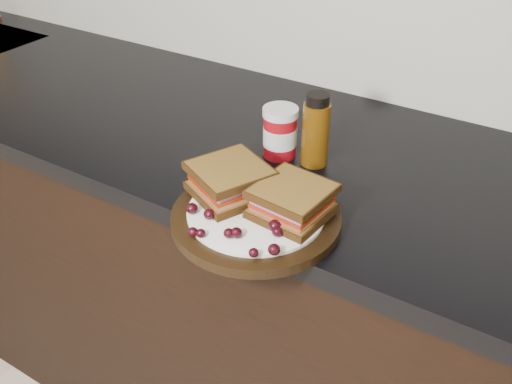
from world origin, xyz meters
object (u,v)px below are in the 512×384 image
at_px(sandwich_left, 230,181).
at_px(oil_bottle, 316,130).
at_px(plate, 256,218).
at_px(condiment_jar, 280,132).

xyz_separation_m(sandwich_left, oil_bottle, (0.06, 0.20, 0.02)).
height_order(plate, sandwich_left, sandwich_left).
distance_m(plate, condiment_jar, 0.23).
height_order(plate, oil_bottle, oil_bottle).
xyz_separation_m(plate, sandwich_left, (-0.06, 0.02, 0.04)).
bearing_deg(plate, oil_bottle, 91.33).
bearing_deg(plate, condiment_jar, 109.83).
bearing_deg(sandwich_left, plate, 9.90).
distance_m(sandwich_left, condiment_jar, 0.19).
distance_m(plate, sandwich_left, 0.08).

